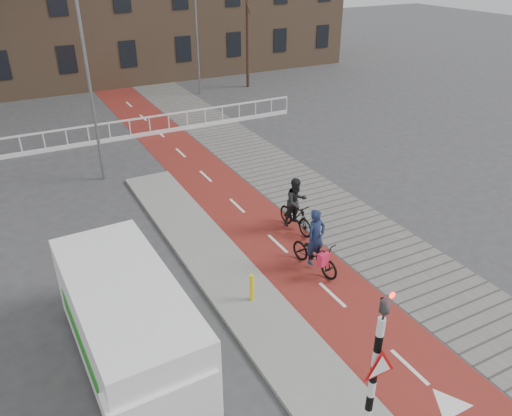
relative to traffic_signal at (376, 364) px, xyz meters
name	(u,v)px	position (x,y,z in m)	size (l,w,h in m)	color
ground	(330,361)	(0.60, 2.02, -1.99)	(120.00, 120.00, 0.00)	#38383A
bike_lane	(215,185)	(2.10, 12.02, -1.98)	(2.50, 60.00, 0.01)	maroon
sidewalk	(276,172)	(4.90, 12.02, -1.98)	(3.00, 60.00, 0.01)	slate
curb_island	(229,277)	(-0.10, 6.02, -1.93)	(1.80, 16.00, 0.12)	gray
traffic_signal	(376,364)	(0.00, 0.00, 0.00)	(0.80, 0.80, 3.68)	black
bollard	(252,288)	(-0.02, 4.74, -1.48)	(0.12, 0.12, 0.78)	yellow
cyclist_near	(315,250)	(2.35, 5.30, -1.33)	(0.94, 1.95, 1.95)	black
cyclist_far	(296,210)	(3.05, 7.50, -1.20)	(0.85, 1.78, 1.89)	black
van	(128,323)	(-3.41, 4.10, -0.82)	(2.25, 5.25, 2.23)	white
railing	(22,150)	(-4.40, 19.02, -1.68)	(28.00, 0.10, 0.99)	silver
tree_right	(248,28)	(10.43, 25.50, 1.81)	(0.22, 0.22, 7.61)	black
streetlight_near	(88,76)	(-1.70, 14.73, 2.22)	(0.12, 0.12, 8.41)	slate
streetlight_right	(197,36)	(6.86, 25.37, 1.57)	(0.12, 0.12, 7.12)	slate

